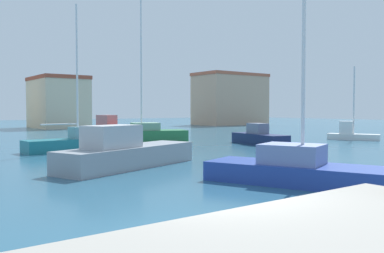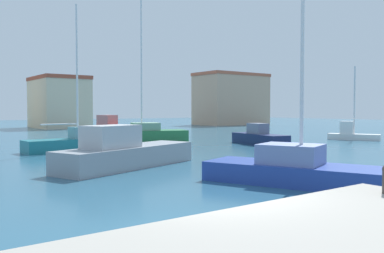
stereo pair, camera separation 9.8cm
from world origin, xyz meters
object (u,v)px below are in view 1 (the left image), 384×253
sailboat_blue_distant_east (300,170)px  sailboat_white_far_left (351,133)px  sailboat_green_distant_north (142,134)px  motorboat_grey_outer_mooring (126,153)px  motorboat_red_far_right (106,128)px  motorboat_navy_inner_mooring (259,138)px  sailboat_teal_near_pier (79,142)px

sailboat_blue_distant_east → sailboat_white_far_left: (20.02, 10.90, 0.06)m
sailboat_blue_distant_east → sailboat_green_distant_north: (4.80, 19.23, 0.11)m
sailboat_blue_distant_east → motorboat_grey_outer_mooring: sailboat_blue_distant_east is taller
sailboat_green_distant_north → motorboat_red_far_right: bearing=82.8°
motorboat_navy_inner_mooring → sailboat_white_far_left: bearing=-7.2°
motorboat_navy_inner_mooring → sailboat_white_far_left: 9.69m
motorboat_grey_outer_mooring → sailboat_green_distant_north: (7.68, 12.17, -0.04)m
sailboat_blue_distant_east → sailboat_teal_near_pier: bearing=96.3°
sailboat_blue_distant_east → motorboat_navy_inner_mooring: size_ratio=1.41×
motorboat_navy_inner_mooring → motorboat_grey_outer_mooring: motorboat_grey_outer_mooring is taller
sailboat_green_distant_north → motorboat_grey_outer_mooring: bearing=-122.3°
motorboat_grey_outer_mooring → sailboat_blue_distant_east: bearing=-67.8°
sailboat_teal_near_pier → sailboat_white_far_left: (21.73, -4.62, 0.02)m
motorboat_grey_outer_mooring → motorboat_red_far_right: (8.82, 21.15, 0.06)m
motorboat_navy_inner_mooring → motorboat_red_far_right: bearing=105.5°
motorboat_grey_outer_mooring → sailboat_green_distant_north: 14.39m
motorboat_red_far_right → sailboat_green_distant_north: (-1.13, -8.98, -0.10)m
sailboat_white_far_left → sailboat_green_distant_north: size_ratio=0.56×
sailboat_white_far_left → motorboat_grey_outer_mooring: bearing=-170.5°
motorboat_red_far_right → sailboat_white_far_left: bearing=-50.9°
sailboat_teal_near_pier → motorboat_red_far_right: size_ratio=1.77×
sailboat_blue_distant_east → motorboat_grey_outer_mooring: (-2.88, 7.06, 0.15)m
motorboat_red_far_right → sailboat_white_far_left: size_ratio=0.82×
sailboat_teal_near_pier → sailboat_white_far_left: sailboat_teal_near_pier is taller
sailboat_white_far_left → sailboat_green_distant_north: sailboat_green_distant_north is taller
motorboat_red_far_right → sailboat_green_distant_north: sailboat_green_distant_north is taller
motorboat_red_far_right → sailboat_white_far_left: sailboat_white_far_left is taller
sailboat_teal_near_pier → sailboat_blue_distant_east: bearing=-83.7°
sailboat_teal_near_pier → sailboat_blue_distant_east: 15.62m
sailboat_blue_distant_east → motorboat_navy_inner_mooring: 15.97m
motorboat_grey_outer_mooring → motorboat_red_far_right: motorboat_red_far_right is taller
motorboat_navy_inner_mooring → motorboat_red_far_right: motorboat_red_far_right is taller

